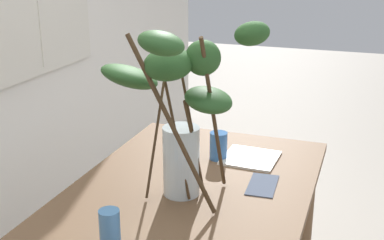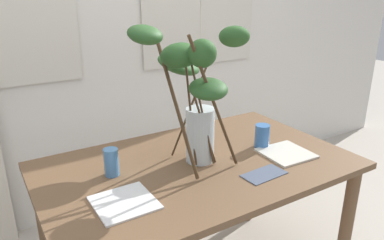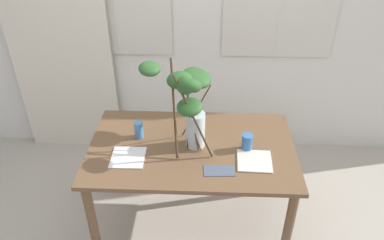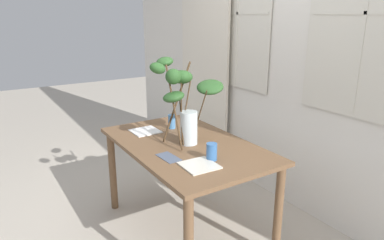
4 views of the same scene
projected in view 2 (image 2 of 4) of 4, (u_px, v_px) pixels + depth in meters
The scene contains 8 objects.
back_wall_with_windows at pixel (106, 5), 2.36m from camera, with size 5.93×0.14×2.83m.
dining_table at pixel (197, 183), 1.73m from camera, with size 1.42×0.87×0.77m.
vase_with_branches at pixel (192, 88), 1.57m from camera, with size 0.47×0.62×0.66m.
drinking_glass_blue_left at pixel (111, 162), 1.56m from camera, with size 0.06×0.06×0.12m, color #4C84BC.
drinking_glass_blue_right at pixel (262, 136), 1.84m from camera, with size 0.07×0.07×0.12m, color #386BAD.
plate_square_left at pixel (124, 203), 1.37m from camera, with size 0.22×0.22×0.01m, color white.
plate_square_right at pixel (286, 153), 1.78m from camera, with size 0.22×0.22×0.01m, color silver.
napkin_folded at pixel (264, 174), 1.58m from camera, with size 0.20×0.10×0.00m, color #4C566B.
Camera 2 is at (-0.82, -1.29, 1.53)m, focal length 34.27 mm.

